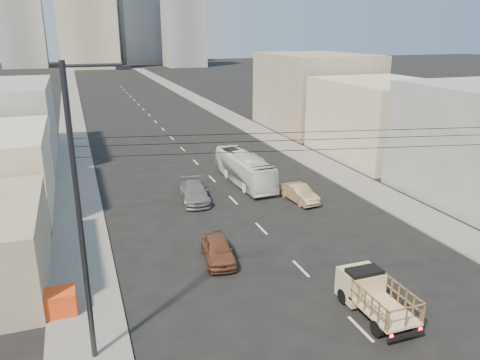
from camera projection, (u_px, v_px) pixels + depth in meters
ground at (388, 356)px, 19.46m from camera, size 420.00×420.00×0.00m
sidewalk_left at (71, 111)px, 78.49m from camera, size 3.50×180.00×0.12m
sidewalk_right at (206, 104)px, 86.00m from camera, size 3.50×180.00×0.12m
lane_dashes at (159, 125)px, 67.01m from camera, size 0.15×104.00×0.01m
flatbed_pickup at (374, 293)px, 22.14m from camera, size 1.95×4.41×1.90m
city_bus at (244, 169)px, 41.23m from camera, size 2.55×9.61×2.66m
sedan_brown at (218, 249)px, 27.42m from camera, size 2.17×4.31×1.41m
sedan_tan at (299, 193)px, 36.98m from camera, size 1.83×4.20×1.34m
sedan_grey at (194, 192)px, 37.03m from camera, size 2.63×5.21×1.45m
streetlamp_left at (82, 213)px, 17.45m from camera, size 2.36×0.25×12.00m
overhead_wires at (386, 138)px, 18.07m from camera, size 23.01×5.02×0.72m
crate_stack at (56, 303)px, 22.06m from camera, size 1.80×1.20×1.14m
bldg_right_mid at (382, 119)px, 49.59m from camera, size 11.00×14.00×8.00m
bldg_right_far at (315, 92)px, 63.80m from camera, size 12.00×16.00×10.00m
midrise_ne at (142, 12)px, 185.10m from camera, size 16.00×16.00×40.00m
midrise_nw at (21, 19)px, 167.47m from camera, size 15.00×15.00×34.00m
midrise_back at (107, 8)px, 194.12m from camera, size 18.00×18.00×44.00m
midrise_east at (184, 28)px, 172.82m from camera, size 14.00×14.00×28.00m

